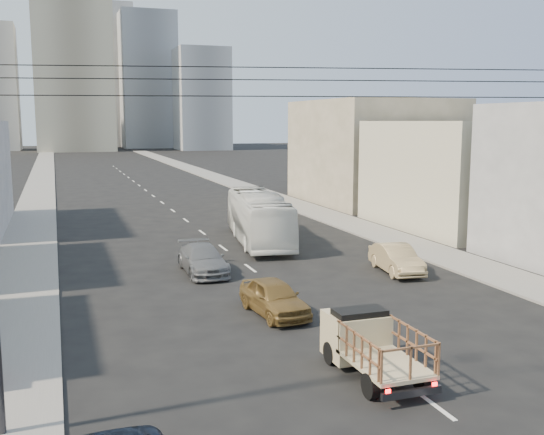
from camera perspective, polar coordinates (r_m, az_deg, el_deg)
sidewalk_left at (r=83.02m, az=-20.08°, el=2.63°), size 3.50×180.00×0.12m
sidewalk_right at (r=85.78m, az=-4.18°, el=3.31°), size 3.50×180.00×0.12m
lane_dashes at (r=66.84m, az=-10.22°, el=1.64°), size 0.15×104.00×0.01m
flatbed_pickup at (r=20.73m, az=8.90°, el=-10.91°), size 1.95×4.41×1.90m
city_bus at (r=42.11m, az=-1.20°, el=-0.02°), size 4.52×12.19×3.32m
sedan_brown at (r=26.62m, az=0.19°, el=-7.16°), size 2.15×4.51×1.49m
sedan_tan at (r=34.51m, az=11.09°, el=-3.65°), size 2.16×4.68×1.49m
sedan_grey at (r=33.96m, az=-6.22°, el=-3.75°), size 2.09×5.09×1.47m
overhead_wires at (r=17.27m, az=16.45°, el=11.53°), size 23.01×5.02×0.72m
bldg_right_mid at (r=50.30m, az=17.00°, el=3.71°), size 11.00×14.00×8.00m
bldg_right_far at (r=64.10m, az=9.00°, el=5.86°), size 12.00×16.00×10.00m
high_rise_tower at (r=184.04m, az=-17.52°, el=15.12°), size 20.00×20.00×60.00m
midrise_ne at (r=199.94m, az=-11.06°, el=11.92°), size 16.00×16.00×40.00m
midrise_back at (r=213.68m, az=-14.90°, el=12.11°), size 18.00×18.00×44.00m
midrise_east at (r=182.15m, az=-6.31°, el=10.48°), size 14.00×14.00×28.00m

